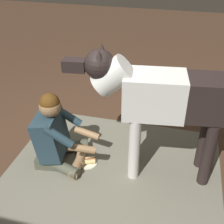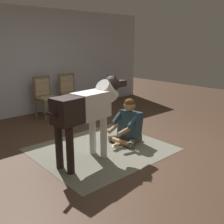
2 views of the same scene
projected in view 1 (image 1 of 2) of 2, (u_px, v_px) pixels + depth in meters
The scene contains 5 objects.
ground_plane at pixel (101, 161), 3.08m from camera, with size 13.95×13.95×0.00m, color #493223.
area_rug at pixel (112, 174), 2.91m from camera, with size 2.12×1.89×0.01m, color slate.
person_sitting_on_floor at pixel (56, 136), 2.91m from camera, with size 0.67×0.57×0.81m.
large_dog at pixel (161, 99), 2.53m from camera, with size 1.62×0.45×1.28m.
hot_dog_on_plate at pixel (88, 161), 3.04m from camera, with size 0.21×0.21×0.06m.
Camera 1 is at (-0.69, 2.21, 2.10)m, focal length 46.40 mm.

